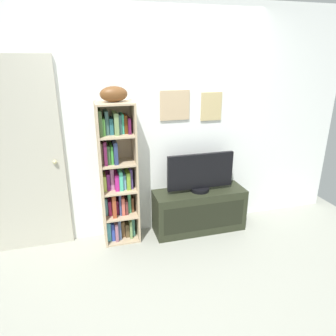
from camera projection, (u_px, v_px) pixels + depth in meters
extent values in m
cube|color=gray|center=(182.00, 288.00, 2.88)|extent=(5.20, 5.20, 0.04)
cube|color=silver|center=(152.00, 125.00, 3.45)|extent=(4.80, 0.06, 2.57)
cube|color=tan|center=(175.00, 105.00, 3.41)|extent=(0.33, 0.02, 0.33)
cube|color=beige|center=(175.00, 105.00, 3.40)|extent=(0.28, 0.01, 0.28)
cube|color=tan|center=(211.00, 106.00, 3.53)|extent=(0.25, 0.02, 0.32)
cube|color=gray|center=(211.00, 106.00, 3.52)|extent=(0.20, 0.01, 0.27)
cube|color=tan|center=(101.00, 177.00, 3.31)|extent=(0.02, 0.29, 1.58)
cube|color=tan|center=(135.00, 174.00, 3.40)|extent=(0.02, 0.29, 1.58)
cube|color=tan|center=(117.00, 171.00, 3.48)|extent=(0.39, 0.01, 1.58)
cube|color=tan|center=(122.00, 238.00, 3.62)|extent=(0.35, 0.28, 0.02)
cube|color=tan|center=(121.00, 214.00, 3.52)|extent=(0.35, 0.28, 0.02)
cube|color=tan|center=(119.00, 189.00, 3.41)|extent=(0.35, 0.28, 0.02)
cube|color=tan|center=(118.00, 163.00, 3.31)|extent=(0.35, 0.28, 0.02)
cube|color=tan|center=(116.00, 135.00, 3.20)|extent=(0.35, 0.28, 0.02)
cube|color=tan|center=(114.00, 103.00, 3.09)|extent=(0.35, 0.28, 0.02)
cube|color=#51AFC5|center=(108.00, 229.00, 3.58)|extent=(0.04, 0.19, 0.23)
cube|color=#2D44A4|center=(112.00, 229.00, 3.59)|extent=(0.04, 0.20, 0.21)
cube|color=#945C6F|center=(116.00, 229.00, 3.58)|extent=(0.03, 0.23, 0.22)
cube|color=#46597F|center=(119.00, 226.00, 3.60)|extent=(0.03, 0.20, 0.25)
cube|color=brown|center=(122.00, 227.00, 3.64)|extent=(0.04, 0.15, 0.20)
cube|color=brown|center=(126.00, 228.00, 3.65)|extent=(0.04, 0.17, 0.16)
cube|color=#719456|center=(130.00, 226.00, 3.63)|extent=(0.03, 0.21, 0.22)
cube|color=teal|center=(132.00, 224.00, 3.66)|extent=(0.04, 0.16, 0.23)
cube|color=#61B5C2|center=(106.00, 205.00, 3.49)|extent=(0.03, 0.15, 0.20)
cube|color=#B82A6D|center=(109.00, 206.00, 3.50)|extent=(0.03, 0.17, 0.17)
cube|color=#984223|center=(113.00, 203.00, 3.47)|extent=(0.04, 0.24, 0.26)
cube|color=maroon|center=(117.00, 205.00, 3.53)|extent=(0.03, 0.16, 0.16)
cube|color=#3B4274|center=(119.00, 202.00, 3.50)|extent=(0.02, 0.19, 0.26)
cube|color=#C95948|center=(122.00, 204.00, 3.52)|extent=(0.03, 0.20, 0.21)
cube|color=maroon|center=(126.00, 205.00, 3.54)|extent=(0.03, 0.20, 0.17)
cube|color=#3A8D5C|center=(129.00, 200.00, 3.55)|extent=(0.03, 0.15, 0.24)
cube|color=brown|center=(132.00, 203.00, 3.57)|extent=(0.03, 0.15, 0.17)
cube|color=#B4C753|center=(104.00, 181.00, 3.38)|extent=(0.03, 0.18, 0.17)
cube|color=#7D2478|center=(108.00, 180.00, 3.40)|extent=(0.04, 0.16, 0.18)
cube|color=#B2739E|center=(112.00, 178.00, 3.40)|extent=(0.04, 0.16, 0.23)
cube|color=#AD1E7A|center=(116.00, 180.00, 3.40)|extent=(0.04, 0.21, 0.18)
cube|color=#42B48F|center=(120.00, 179.00, 3.40)|extent=(0.04, 0.21, 0.22)
cube|color=#6895CA|center=(124.00, 180.00, 3.43)|extent=(0.03, 0.19, 0.17)
cube|color=olive|center=(127.00, 179.00, 3.43)|extent=(0.04, 0.21, 0.19)
cube|color=#463577|center=(130.00, 177.00, 3.44)|extent=(0.03, 0.19, 0.22)
cube|color=#856953|center=(101.00, 152.00, 3.26)|extent=(0.02, 0.20, 0.23)
cube|color=#58183B|center=(105.00, 151.00, 3.24)|extent=(0.03, 0.23, 0.25)
cube|color=#355D31|center=(108.00, 153.00, 3.28)|extent=(0.03, 0.20, 0.20)
cube|color=green|center=(111.00, 153.00, 3.28)|extent=(0.02, 0.21, 0.20)
cube|color=navy|center=(115.00, 151.00, 3.28)|extent=(0.04, 0.23, 0.23)
cube|color=#445F34|center=(100.00, 122.00, 3.13)|extent=(0.03, 0.23, 0.26)
cube|color=#509A3E|center=(103.00, 126.00, 3.17)|extent=(0.03, 0.20, 0.17)
cube|color=#385B59|center=(106.00, 122.00, 3.18)|extent=(0.03, 0.17, 0.24)
cube|color=#286370|center=(111.00, 126.00, 3.20)|extent=(0.04, 0.17, 0.16)
cube|color=#6C8C54|center=(115.00, 123.00, 3.18)|extent=(0.04, 0.21, 0.22)
cube|color=#3B6565|center=(119.00, 124.00, 3.22)|extent=(0.03, 0.17, 0.20)
cube|color=#36B386|center=(122.00, 123.00, 3.23)|extent=(0.02, 0.16, 0.20)
cube|color=#5C2F0E|center=(125.00, 124.00, 3.24)|extent=(0.03, 0.16, 0.19)
cube|color=#52143C|center=(128.00, 125.00, 3.24)|extent=(0.03, 0.20, 0.16)
ellipsoid|color=brown|center=(114.00, 94.00, 3.06)|extent=(0.28, 0.17, 0.15)
cube|color=black|center=(199.00, 210.00, 3.74)|extent=(1.09, 0.37, 0.51)
cube|color=black|center=(205.00, 217.00, 3.58)|extent=(0.98, 0.01, 0.33)
cylinder|color=black|center=(200.00, 189.00, 3.65)|extent=(0.22, 0.22, 0.04)
cube|color=black|center=(200.00, 171.00, 3.57)|extent=(0.79, 0.04, 0.41)
cube|color=teal|center=(201.00, 171.00, 3.56)|extent=(0.75, 0.01, 0.37)
cube|color=#B5B1A0|center=(24.00, 160.00, 3.15)|extent=(0.78, 0.04, 2.03)
cube|color=#9A9788|center=(17.00, 120.00, 2.99)|extent=(0.50, 0.01, 0.73)
cube|color=#9A9788|center=(30.00, 200.00, 3.29)|extent=(0.50, 0.01, 0.73)
sphere|color=tan|center=(55.00, 162.00, 3.20)|extent=(0.04, 0.04, 0.04)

